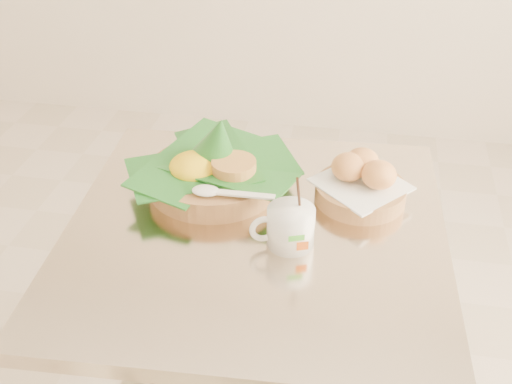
% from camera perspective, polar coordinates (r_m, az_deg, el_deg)
% --- Properties ---
extents(cafe_table, '(0.74, 0.74, 0.75)m').
position_cam_1_polar(cafe_table, '(1.33, -0.05, -10.84)').
color(cafe_table, gray).
rests_on(cafe_table, floor).
extents(rice_basket, '(0.33, 0.33, 0.17)m').
position_cam_1_polar(rice_basket, '(1.28, -3.83, 2.16)').
color(rice_basket, '#AB7B49').
rests_on(rice_basket, cafe_table).
extents(bread_basket, '(0.21, 0.21, 0.09)m').
position_cam_1_polar(bread_basket, '(1.27, 9.35, 0.83)').
color(bread_basket, '#AB7B49').
rests_on(bread_basket, cafe_table).
extents(coffee_mug, '(0.11, 0.09, 0.15)m').
position_cam_1_polar(coffee_mug, '(1.13, 2.99, -3.02)').
color(coffee_mug, white).
rests_on(coffee_mug, cafe_table).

